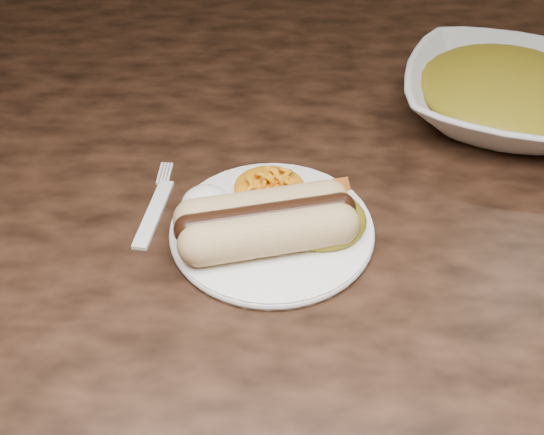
{
  "coord_description": "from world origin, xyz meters",
  "views": [
    {
      "loc": [
        -0.0,
        -0.55,
        1.18
      ],
      "look_at": [
        -0.02,
        -0.1,
        0.77
      ],
      "focal_mm": 42.0,
      "sensor_mm": 36.0,
      "label": 1
    }
  ],
  "objects_px": {
    "table": "(292,230)",
    "serving_bowl": "(506,98)",
    "plate": "(272,229)",
    "fork": "(154,214)"
  },
  "relations": [
    {
      "from": "plate",
      "to": "serving_bowl",
      "type": "distance_m",
      "value": 0.34
    },
    {
      "from": "plate",
      "to": "fork",
      "type": "height_order",
      "value": "plate"
    },
    {
      "from": "table",
      "to": "serving_bowl",
      "type": "height_order",
      "value": "serving_bowl"
    },
    {
      "from": "table",
      "to": "serving_bowl",
      "type": "bearing_deg",
      "value": 23.09
    },
    {
      "from": "table",
      "to": "serving_bowl",
      "type": "distance_m",
      "value": 0.29
    },
    {
      "from": "plate",
      "to": "serving_bowl",
      "type": "bearing_deg",
      "value": 37.94
    },
    {
      "from": "table",
      "to": "serving_bowl",
      "type": "xyz_separation_m",
      "value": [
        0.25,
        0.11,
        0.12
      ]
    },
    {
      "from": "plate",
      "to": "fork",
      "type": "distance_m",
      "value": 0.12
    },
    {
      "from": "fork",
      "to": "plate",
      "type": "bearing_deg",
      "value": -3.75
    },
    {
      "from": "plate",
      "to": "fork",
      "type": "relative_size",
      "value": 1.24
    }
  ]
}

